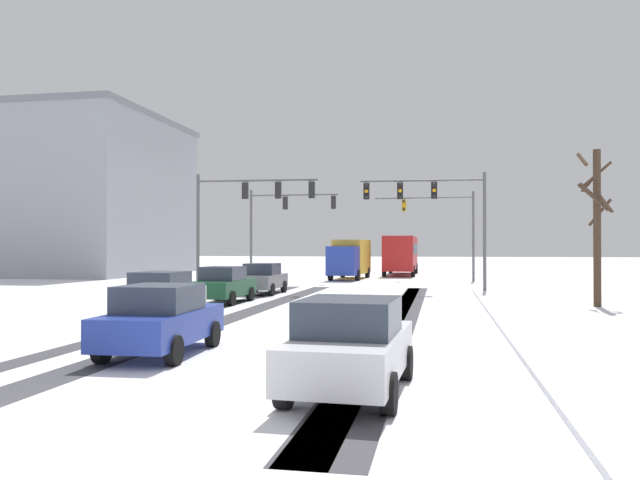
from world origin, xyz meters
TOP-DOWN VIEW (x-y plane):
  - ground_plane at (0.00, 0.00)m, footprint 300.00×300.00m
  - wheel_track_left_lane at (3.83, 14.41)m, footprint 0.75×31.70m
  - wheel_track_right_lane at (-1.78, 14.41)m, footprint 1.00×31.70m
  - wheel_track_center at (-3.52, 14.41)m, footprint 0.74×31.70m
  - wheel_track_oncoming at (4.08, 14.41)m, footprint 1.12×31.70m
  - sidewalk_kerb_right at (9.15, 12.97)m, footprint 4.00×31.70m
  - traffic_signal_far_right at (5.71, 38.90)m, footprint 7.22×0.46m
  - traffic_signal_far_left at (-5.57, 34.83)m, footprint 6.32×0.38m
  - traffic_signal_near_right at (5.06, 26.66)m, footprint 6.77×0.68m
  - traffic_signal_near_left at (-5.05, 24.95)m, footprint 6.80×0.61m
  - car_grey_lead at (-3.79, 23.98)m, footprint 1.84×4.10m
  - car_dark_green_second at (-4.02, 18.46)m, footprint 1.90×4.13m
  - car_silver_third at (-4.23, 12.58)m, footprint 1.86×4.11m
  - car_blue_fourth at (-0.92, 5.36)m, footprint 1.95×4.16m
  - car_white_fifth at (3.92, 2.37)m, footprint 1.98×4.17m
  - bus_oncoming at (1.98, 48.27)m, footprint 2.71×11.01m
  - box_truck_delivery at (-1.45, 40.07)m, footprint 2.52×7.48m
  - bare_tree_sidewalk_mid at (11.80, 19.71)m, footprint 1.56×1.59m
  - office_building_far_left_block at (-29.27, 44.55)m, footprint 20.37×18.39m

SIDE VIEW (x-z plane):
  - ground_plane at x=0.00m, z-range 0.00..0.00m
  - wheel_track_left_lane at x=3.83m, z-range 0.00..0.01m
  - wheel_track_right_lane at x=-1.78m, z-range 0.00..0.01m
  - wheel_track_center at x=-3.52m, z-range 0.00..0.01m
  - wheel_track_oncoming at x=4.08m, z-range 0.00..0.01m
  - sidewalk_kerb_right at x=9.15m, z-range 0.00..0.12m
  - car_grey_lead at x=-3.79m, z-range 0.01..1.63m
  - car_dark_green_second at x=-4.02m, z-range 0.01..1.63m
  - car_silver_third at x=-4.23m, z-range 0.01..1.63m
  - car_blue_fourth at x=-0.92m, z-range 0.01..1.63m
  - car_white_fifth at x=3.92m, z-range 0.01..1.63m
  - box_truck_delivery at x=-1.45m, z-range 0.12..3.14m
  - bus_oncoming at x=1.98m, z-range 0.30..3.68m
  - bare_tree_sidewalk_mid at x=11.80m, z-range 0.33..6.87m
  - traffic_signal_far_right at x=5.71m, z-range 1.25..7.75m
  - traffic_signal_far_left at x=-5.57m, z-range 1.41..7.91m
  - traffic_signal_near_right at x=5.06m, z-range 1.56..8.06m
  - traffic_signal_near_left at x=-5.05m, z-range 1.56..8.06m
  - office_building_far_left_block at x=-29.27m, z-range 0.01..14.25m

